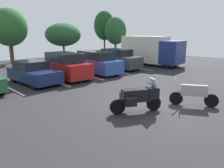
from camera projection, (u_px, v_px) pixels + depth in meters
ground at (150, 105)px, 10.25m from camera, size 44.00×44.00×0.10m
motorcycle_touring at (139, 97)px, 9.01m from camera, size 2.08×1.37×1.44m
motorcycle_second at (193, 94)px, 9.84m from camera, size 1.24×1.89×1.25m
parking_stripes at (30, 84)px, 14.28m from camera, size 20.18×5.13×0.01m
car_navy at (33, 73)px, 14.23m from camera, size 2.07×4.33×1.48m
car_red at (66, 66)px, 15.69m from camera, size 2.02×4.42×1.87m
car_blue at (97, 62)px, 17.69m from camera, size 2.11×4.61×1.82m
car_charcoal at (118, 59)px, 20.02m from camera, size 1.95×4.49×1.81m
box_truck at (151, 50)px, 22.01m from camera, size 3.17×6.34×2.94m
tree_right at (9, 27)px, 23.16m from camera, size 3.84×3.84×5.88m
tree_center_right at (104, 26)px, 33.68m from camera, size 3.25×3.25×6.60m
tree_center_left at (63, 35)px, 27.12m from camera, size 4.44×4.44×4.48m
tree_far_left at (116, 31)px, 30.56m from camera, size 3.04×3.04×5.48m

